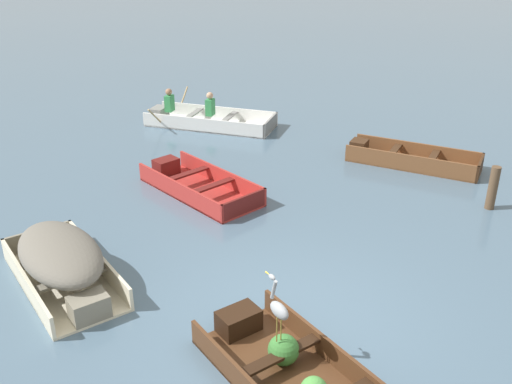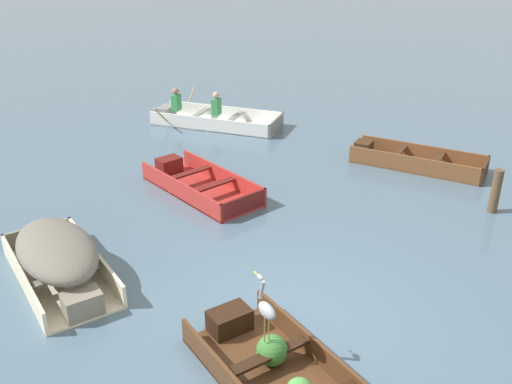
{
  "view_description": "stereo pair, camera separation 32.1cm",
  "coord_description": "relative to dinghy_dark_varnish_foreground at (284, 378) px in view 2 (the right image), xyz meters",
  "views": [
    {
      "loc": [
        -0.03,
        -6.26,
        4.91
      ],
      "look_at": [
        -0.79,
        3.51,
        0.35
      ],
      "focal_mm": 40.0,
      "sensor_mm": 36.0,
      "label": 1
    },
    {
      "loc": [
        0.29,
        -6.23,
        4.91
      ],
      "look_at": [
        -0.79,
        3.51,
        0.35
      ],
      "focal_mm": 40.0,
      "sensor_mm": 36.0,
      "label": 2
    }
  ],
  "objects": [
    {
      "name": "dinghy_dark_varnish_foreground",
      "position": [
        0.0,
        0.0,
        0.0
      ],
      "size": [
        2.93,
        3.18,
        0.43
      ],
      "color": "#4C2D19",
      "rests_on": "ground"
    },
    {
      "name": "heron_on_dinghy",
      "position": [
        -0.24,
        0.29,
        0.76
      ],
      "size": [
        0.33,
        0.41,
        0.84
      ],
      "color": "olive",
      "rests_on": "dinghy_dark_varnish_foreground"
    },
    {
      "name": "rowboat_white_with_crew",
      "position": [
        -2.67,
        9.59,
        0.05
      ],
      "size": [
        3.63,
        2.46,
        0.93
      ],
      "color": "white",
      "rests_on": "ground"
    },
    {
      "name": "skiff_red_near_moored",
      "position": [
        -2.13,
        5.36,
        -0.0
      ],
      "size": [
        2.77,
        2.69,
        0.38
      ],
      "color": "#AD2D28",
      "rests_on": "ground"
    },
    {
      "name": "ground_plane",
      "position": [
        -0.04,
        1.11,
        -0.14
      ],
      "size": [
        80.0,
        80.0,
        0.0
      ],
      "primitive_type": "plane",
      "color": "slate"
    },
    {
      "name": "skiff_cream_far_moored",
      "position": [
        -3.52,
        1.85,
        0.31
      ],
      "size": [
        2.5,
        2.67,
        0.79
      ],
      "color": "beige",
      "rests_on": "ground"
    },
    {
      "name": "skiff_wooden_brown_mid_moored",
      "position": [
        2.42,
        7.15,
        0.0
      ],
      "size": [
        3.04,
        1.94,
        0.39
      ],
      "color": "brown",
      "rests_on": "ground"
    },
    {
      "name": "mooring_post",
      "position": [
        3.64,
        4.98,
        0.29
      ],
      "size": [
        0.18,
        0.18,
        0.86
      ],
      "primitive_type": "cylinder",
      "color": "brown",
      "rests_on": "ground"
    }
  ]
}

